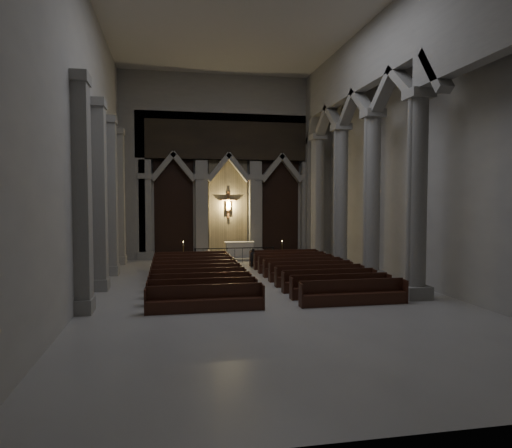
# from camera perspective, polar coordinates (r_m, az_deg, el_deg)

# --- Properties ---
(room) EXTENTS (24.00, 24.10, 12.00)m
(room) POSITION_cam_1_polar(r_m,az_deg,el_deg) (19.39, 1.02, 14.25)
(room) COLOR #A3A09A
(room) RESTS_ON ground
(sanctuary_wall) EXTENTS (14.00, 0.77, 12.00)m
(sanctuary_wall) POSITION_cam_1_polar(r_m,az_deg,el_deg) (30.53, -3.46, 8.25)
(sanctuary_wall) COLOR gray
(sanctuary_wall) RESTS_ON ground
(right_arcade) EXTENTS (1.00, 24.00, 12.00)m
(right_arcade) POSITION_cam_1_polar(r_m,az_deg,el_deg) (22.40, 14.58, 13.21)
(right_arcade) COLOR gray
(right_arcade) RESTS_ON ground
(left_pilasters) EXTENTS (0.60, 13.00, 8.03)m
(left_pilasters) POSITION_cam_1_polar(r_m,az_deg,el_deg) (22.30, -18.19, 3.08)
(left_pilasters) COLOR gray
(left_pilasters) RESTS_ON ground
(sanctuary_step) EXTENTS (8.50, 2.60, 0.15)m
(sanctuary_step) POSITION_cam_1_polar(r_m,az_deg,el_deg) (29.71, -3.19, -4.25)
(sanctuary_step) COLOR gray
(sanctuary_step) RESTS_ON ground
(altar) EXTENTS (1.89, 0.76, 0.96)m
(altar) POSITION_cam_1_polar(r_m,az_deg,el_deg) (29.75, -2.08, -3.15)
(altar) COLOR beige
(altar) RESTS_ON sanctuary_step
(altar_rail) EXTENTS (4.87, 0.09, 0.96)m
(altar_rail) POSITION_cam_1_polar(r_m,az_deg,el_deg) (27.77, -2.67, -3.59)
(altar_rail) COLOR black
(altar_rail) RESTS_ON ground
(candle_stand_left) EXTENTS (0.23, 0.23, 1.34)m
(candle_stand_left) POSITION_cam_1_polar(r_m,az_deg,el_deg) (27.74, -9.07, -4.19)
(candle_stand_left) COLOR olive
(candle_stand_left) RESTS_ON ground
(candle_stand_right) EXTENTS (0.21, 0.21, 1.23)m
(candle_stand_right) POSITION_cam_1_polar(r_m,az_deg,el_deg) (29.21, 3.28, -3.86)
(candle_stand_right) COLOR olive
(candle_stand_right) RESTS_ON ground
(pews) EXTENTS (9.48, 10.71, 0.91)m
(pews) POSITION_cam_1_polar(r_m,az_deg,el_deg) (21.30, -0.13, -6.52)
(pews) COLOR black
(pews) RESTS_ON ground
(worshipper) EXTENTS (0.44, 0.33, 1.08)m
(worshipper) POSITION_cam_1_polar(r_m,az_deg,el_deg) (25.93, -0.35, -4.26)
(worshipper) COLOR black
(worshipper) RESTS_ON ground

